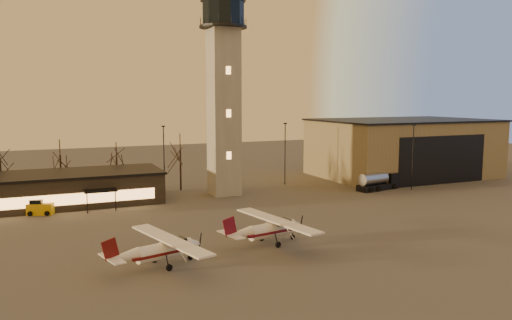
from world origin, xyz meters
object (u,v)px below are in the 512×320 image
at_px(hangar, 403,148).
at_px(service_cart, 40,209).
at_px(cessna_rear, 166,253).
at_px(control_tower, 224,83).
at_px(terminal, 64,188).
at_px(fuel_truck, 378,183).
at_px(cessna_front, 274,232).

height_order(hangar, service_cart, hangar).
bearing_deg(cessna_rear, control_tower, 46.47).
height_order(control_tower, terminal, control_tower).
height_order(hangar, fuel_truck, hangar).
bearing_deg(cessna_front, terminal, 112.37).
distance_m(cessna_front, fuel_truck, 33.42).
relative_size(terminal, cessna_front, 2.07).
height_order(control_tower, fuel_truck, control_tower).
height_order(terminal, cessna_rear, terminal).
bearing_deg(hangar, terminal, -178.03).
xyz_separation_m(control_tower, hangar, (36.00, 3.98, -11.17)).
bearing_deg(terminal, fuel_truck, -10.04).
relative_size(fuel_truck, service_cart, 2.28).
relative_size(control_tower, cessna_front, 2.66).
xyz_separation_m(hangar, fuel_truck, (-12.90, -9.98, -4.07)).
height_order(control_tower, service_cart, control_tower).
height_order(control_tower, hangar, control_tower).
bearing_deg(service_cart, terminal, 77.54).
distance_m(hangar, cessna_rear, 60.38).
height_order(cessna_front, service_cart, cessna_front).
xyz_separation_m(control_tower, service_cart, (-25.04, -2.98, -15.60)).
bearing_deg(service_cart, control_tower, 25.86).
xyz_separation_m(cessna_rear, fuel_truck, (38.38, 21.65, -0.04)).
height_order(cessna_rear, service_cart, cessna_rear).
relative_size(hangar, service_cart, 9.13).
xyz_separation_m(terminal, cessna_rear, (6.72, -29.64, -1.04)).
distance_m(cessna_front, service_cart, 30.71).
bearing_deg(cessna_front, hangar, 25.49).
xyz_separation_m(hangar, cessna_front, (-40.10, -29.41, -4.00)).
bearing_deg(hangar, cessna_front, -143.74).
bearing_deg(cessna_rear, terminal, 88.15).
bearing_deg(terminal, control_tower, -5.15).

